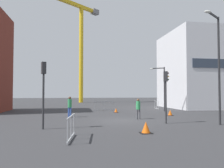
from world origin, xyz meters
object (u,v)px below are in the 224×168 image
at_px(traffic_light_verge, 43,84).
at_px(traffic_cone_by_barrier, 146,128).
at_px(streetlamp_short, 162,84).
at_px(pedestrian_waiting, 138,107).
at_px(construction_crane, 81,38).
at_px(traffic_cone_orange, 170,113).
at_px(pedestrian_walking, 70,105).
at_px(traffic_light_far, 166,88).
at_px(streetlamp_tall, 217,60).
at_px(traffic_cone_striped, 116,110).

relative_size(traffic_light_verge, traffic_cone_by_barrier, 6.39).
xyz_separation_m(streetlamp_short, pedestrian_waiting, (-4.83, -7.17, -2.15)).
xyz_separation_m(construction_crane, traffic_cone_orange, (7.70, -30.03, -13.80)).
relative_size(pedestrian_walking, traffic_cone_by_barrier, 2.91).
relative_size(construction_crane, traffic_light_far, 6.03).
bearing_deg(traffic_light_far, streetlamp_short, 69.99).
xyz_separation_m(construction_crane, streetlamp_tall, (8.19, -36.62, -9.75)).
xyz_separation_m(traffic_cone_by_barrier, traffic_cone_striped, (0.66, 12.68, -0.07)).
xyz_separation_m(streetlamp_tall, streetlamp_short, (0.59, 11.31, -1.19)).
bearing_deg(traffic_light_verge, streetlamp_tall, -0.63).
bearing_deg(streetlamp_tall, traffic_cone_by_barrier, -159.38).
height_order(streetlamp_tall, pedestrian_waiting, streetlamp_tall).
bearing_deg(traffic_light_verge, traffic_cone_by_barrier, -21.95).
relative_size(traffic_light_far, traffic_cone_striped, 7.56).
relative_size(streetlamp_short, traffic_cone_striped, 10.61).
relative_size(traffic_light_verge, traffic_cone_striped, 8.23).
bearing_deg(streetlamp_short, construction_crane, 109.14).
bearing_deg(traffic_cone_by_barrier, traffic_cone_striped, 87.04).
distance_m(construction_crane, streetlamp_tall, 38.77).
bearing_deg(construction_crane, traffic_cone_by_barrier, -86.11).
relative_size(traffic_cone_by_barrier, traffic_cone_orange, 1.14).
height_order(traffic_light_verge, traffic_cone_orange, traffic_light_verge).
relative_size(traffic_light_verge, pedestrian_walking, 2.19).
xyz_separation_m(streetlamp_tall, traffic_light_far, (-3.03, 1.37, -1.85)).
relative_size(streetlamp_short, pedestrian_waiting, 3.07).
relative_size(streetlamp_short, pedestrian_walking, 2.83).
bearing_deg(streetlamp_tall, construction_crane, 102.61).
distance_m(construction_crane, traffic_cone_by_barrier, 41.17).
relative_size(construction_crane, traffic_cone_orange, 40.44).
bearing_deg(traffic_cone_by_barrier, pedestrian_walking, 115.80).
height_order(traffic_light_far, traffic_cone_by_barrier, traffic_light_far).
height_order(construction_crane, traffic_light_verge, construction_crane).
bearing_deg(traffic_cone_by_barrier, traffic_cone_orange, 59.73).
distance_m(streetlamp_short, pedestrian_walking, 11.56).
bearing_deg(pedestrian_waiting, traffic_cone_orange, 33.15).
bearing_deg(traffic_cone_striped, pedestrian_waiting, -84.10).
distance_m(pedestrian_waiting, traffic_cone_striped, 6.52).
bearing_deg(traffic_light_verge, construction_crane, 85.52).
bearing_deg(traffic_light_verge, streetlamp_short, 43.86).
height_order(construction_crane, traffic_cone_by_barrier, construction_crane).
distance_m(streetlamp_tall, traffic_light_verge, 11.18).
height_order(streetlamp_short, traffic_cone_by_barrier, streetlamp_short).
xyz_separation_m(streetlamp_short, traffic_light_far, (-3.62, -9.95, -0.67)).
bearing_deg(traffic_light_far, pedestrian_walking, 142.60).
bearing_deg(pedestrian_waiting, traffic_cone_striped, 95.90).
height_order(traffic_light_verge, pedestrian_waiting, traffic_light_verge).
bearing_deg(streetlamp_tall, traffic_light_verge, 179.37).
relative_size(streetlamp_short, traffic_light_far, 1.40).
xyz_separation_m(traffic_light_verge, traffic_cone_striped, (6.15, 10.47, -2.42)).
xyz_separation_m(traffic_light_verge, traffic_cone_orange, (10.56, 6.47, -2.39)).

